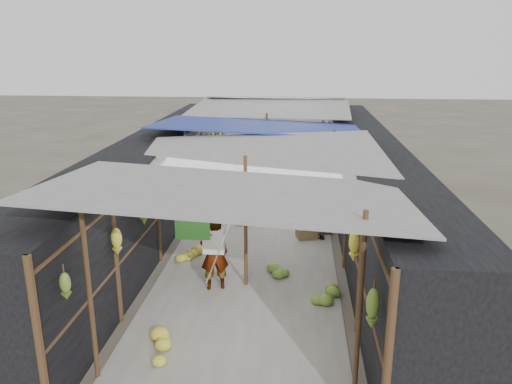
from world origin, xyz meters
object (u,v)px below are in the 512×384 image
(vendor_seated, at_px, (321,223))
(black_basin, at_px, (321,193))
(vendor_elderly, at_px, (214,254))
(shopper_blue, at_px, (269,175))
(crate_near, at_px, (307,233))

(vendor_seated, bearing_deg, black_basin, 153.19)
(black_basin, distance_m, vendor_seated, 3.72)
(black_basin, height_order, vendor_elderly, vendor_elderly)
(black_basin, xyz_separation_m, vendor_seated, (-0.15, -3.70, 0.35))
(black_basin, bearing_deg, vendor_elderly, -109.46)
(black_basin, xyz_separation_m, shopper_blue, (-1.56, -1.03, 0.81))
(vendor_elderly, height_order, shopper_blue, shopper_blue)
(vendor_seated, bearing_deg, shopper_blue, -176.64)
(crate_near, relative_size, vendor_elderly, 0.32)
(vendor_elderly, bearing_deg, vendor_seated, -146.78)
(crate_near, distance_m, shopper_blue, 2.93)
(crate_near, bearing_deg, vendor_elderly, -136.39)
(crate_near, xyz_separation_m, black_basin, (0.49, 3.65, -0.06))
(shopper_blue, bearing_deg, vendor_seated, -82.39)
(shopper_blue, relative_size, vendor_seated, 2.05)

